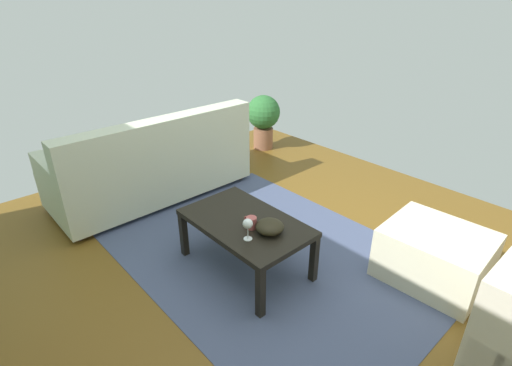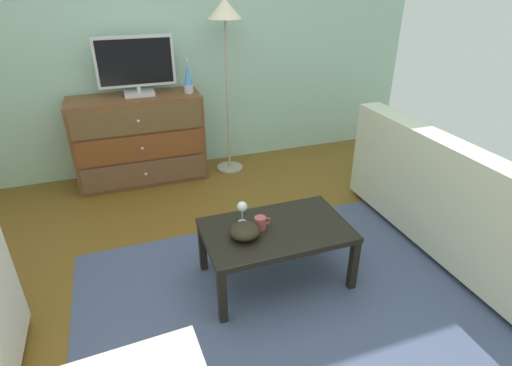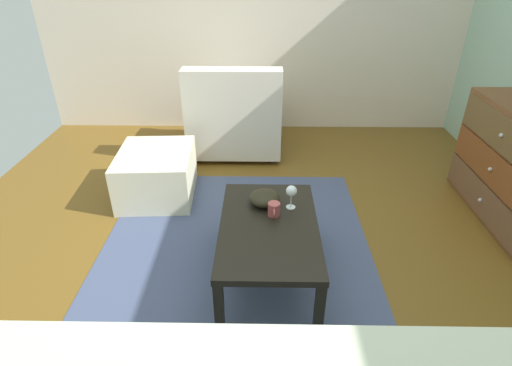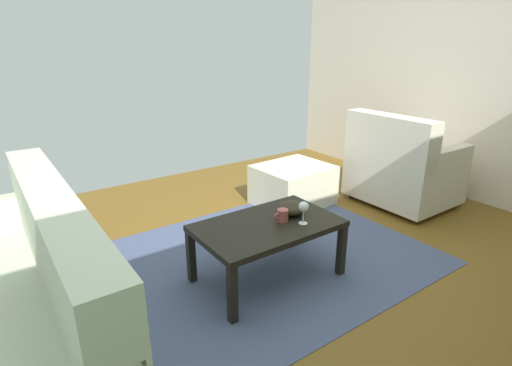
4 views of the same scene
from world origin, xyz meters
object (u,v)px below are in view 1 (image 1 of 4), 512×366
(couch_large, at_px, (154,166))
(wine_glass, at_px, (248,224))
(ottoman, at_px, (434,255))
(potted_plant, at_px, (263,117))
(coffee_table, at_px, (246,226))
(mug, at_px, (251,222))
(bowl_decorative, at_px, (269,227))

(couch_large, bearing_deg, wine_glass, 172.90)
(couch_large, relative_size, ottoman, 2.80)
(wine_glass, xyz_separation_m, potted_plant, (1.97, -1.99, -0.10))
(ottoman, relative_size, potted_plant, 0.97)
(coffee_table, height_order, couch_large, couch_large)
(wine_glass, relative_size, ottoman, 0.22)
(mug, relative_size, bowl_decorative, 0.58)
(bowl_decorative, distance_m, couch_large, 1.74)
(wine_glass, distance_m, ottoman, 1.40)
(coffee_table, relative_size, potted_plant, 1.33)
(wine_glass, relative_size, couch_large, 0.08)
(potted_plant, bearing_deg, bowl_decorative, 137.73)
(coffee_table, height_order, potted_plant, potted_plant)
(potted_plant, bearing_deg, mug, 134.98)
(coffee_table, xyz_separation_m, ottoman, (-1.02, -0.94, -0.17))
(mug, height_order, bowl_decorative, bowl_decorative)
(coffee_table, bearing_deg, potted_plant, -46.08)
(wine_glass, xyz_separation_m, mug, (0.09, -0.11, -0.07))
(coffee_table, bearing_deg, mug, 162.29)
(wine_glass, relative_size, mug, 1.38)
(wine_glass, xyz_separation_m, couch_large, (1.70, -0.21, -0.19))
(mug, height_order, potted_plant, potted_plant)
(wine_glass, xyz_separation_m, bowl_decorative, (-0.04, -0.16, -0.07))
(bowl_decorative, height_order, potted_plant, potted_plant)
(wine_glass, height_order, mug, wine_glass)
(mug, distance_m, ottoman, 1.36)
(mug, height_order, couch_large, couch_large)
(couch_large, distance_m, ottoman, 2.68)
(coffee_table, relative_size, ottoman, 1.37)
(coffee_table, xyz_separation_m, mug, (-0.10, 0.03, 0.09))
(coffee_table, relative_size, mug, 8.42)
(wine_glass, bearing_deg, potted_plant, -45.29)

